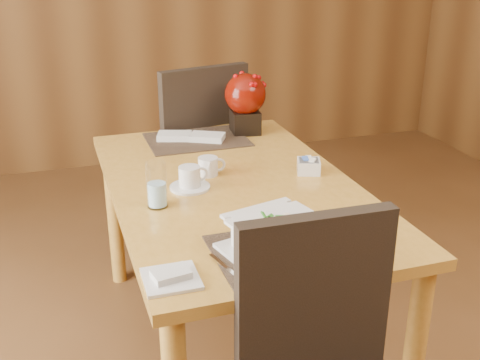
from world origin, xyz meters
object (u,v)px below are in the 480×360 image
object	(u,v)px
coffee_cup	(190,179)
far_chair	(195,150)
bread_plate	(171,279)
sugar_caddy	(309,166)
water_glass	(157,185)
soup_setting	(278,239)
creamer_jug	(208,166)
berry_decor	(245,100)
dining_table	(233,207)

from	to	relation	value
coffee_cup	far_chair	bearing A→B (deg)	74.92
bread_plate	sugar_caddy	bearing A→B (deg)	41.98
coffee_cup	water_glass	distance (m)	0.20
soup_setting	creamer_jug	bearing A→B (deg)	77.98
coffee_cup	berry_decor	xyz separation A→B (m)	(0.41, 0.58, 0.13)
dining_table	far_chair	bearing A→B (deg)	85.57
water_glass	far_chair	xyz separation A→B (m)	(0.38, 0.99, -0.25)
creamer_jug	far_chair	size ratio (longest dim) A/B	0.10
creamer_jug	berry_decor	xyz separation A→B (m)	(0.31, 0.47, 0.13)
water_glass	bread_plate	size ratio (longest dim) A/B	1.09
soup_setting	water_glass	world-z (taller)	water_glass
dining_table	far_chair	size ratio (longest dim) A/B	1.44
soup_setting	coffee_cup	size ratio (longest dim) A/B	2.25
sugar_caddy	far_chair	bearing A→B (deg)	106.25
dining_table	coffee_cup	distance (m)	0.21
berry_decor	far_chair	xyz separation A→B (m)	(-0.18, 0.29, -0.33)
coffee_cup	water_glass	xyz separation A→B (m)	(-0.15, -0.12, 0.05)
soup_setting	sugar_caddy	world-z (taller)	soup_setting
dining_table	soup_setting	bearing A→B (deg)	-94.30
soup_setting	dining_table	bearing A→B (deg)	71.76
dining_table	soup_setting	distance (m)	0.59
creamer_jug	berry_decor	size ratio (longest dim) A/B	0.35
dining_table	coffee_cup	xyz separation A→B (m)	(-0.17, 0.01, 0.13)
creamer_jug	sugar_caddy	world-z (taller)	creamer_jug
berry_decor	water_glass	bearing A→B (deg)	-128.49
soup_setting	bread_plate	size ratio (longest dim) A/B	2.25
coffee_cup	far_chair	xyz separation A→B (m)	(0.23, 0.87, -0.20)
sugar_caddy	berry_decor	world-z (taller)	berry_decor
water_glass	bread_plate	distance (m)	0.50
coffee_cup	far_chair	distance (m)	0.92
far_chair	dining_table	bearing A→B (deg)	73.20
creamer_jug	far_chair	bearing A→B (deg)	86.63
far_chair	water_glass	bearing A→B (deg)	56.73
water_glass	soup_setting	bearing A→B (deg)	-59.39
dining_table	creamer_jug	bearing A→B (deg)	118.85
coffee_cup	bread_plate	distance (m)	0.65
water_glass	dining_table	bearing A→B (deg)	20.03
creamer_jug	soup_setting	bearing A→B (deg)	-81.48
berry_decor	bread_plate	xyz separation A→B (m)	(-0.62, -1.19, -0.16)
sugar_caddy	water_glass	bearing A→B (deg)	-168.23
soup_setting	bread_plate	distance (m)	0.33
sugar_caddy	creamer_jug	bearing A→B (deg)	165.29
water_glass	sugar_caddy	xyz separation A→B (m)	(0.63, 0.13, -0.06)
far_chair	creamer_jug	bearing A→B (deg)	67.66
water_glass	sugar_caddy	bearing A→B (deg)	11.77
soup_setting	berry_decor	size ratio (longest dim) A/B	1.19
coffee_cup	bread_plate	xyz separation A→B (m)	(-0.20, -0.61, -0.03)
dining_table	berry_decor	world-z (taller)	berry_decor
water_glass	bread_plate	bearing A→B (deg)	-96.81
creamer_jug	berry_decor	world-z (taller)	berry_decor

